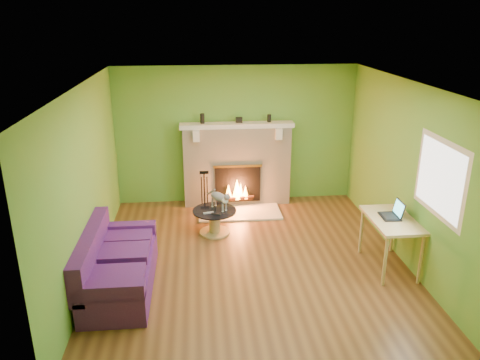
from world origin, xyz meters
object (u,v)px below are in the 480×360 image
object	(u,v)px
sofa	(116,267)
desk	(392,225)
coffee_table	(215,220)
cat	(219,199)

from	to	relation	value
sofa	desk	xyz separation A→B (m)	(3.81, 0.18, 0.36)
coffee_table	desk	bearing A→B (deg)	-29.09
sofa	cat	xyz separation A→B (m)	(1.45, 1.59, 0.27)
desk	cat	bearing A→B (deg)	149.19
coffee_table	cat	size ratio (longest dim) A/B	1.33
sofa	cat	bearing A→B (deg)	47.60
sofa	cat	world-z (taller)	sofa
cat	coffee_table	bearing A→B (deg)	176.07
sofa	coffee_table	size ratio (longest dim) A/B	2.49
coffee_table	cat	bearing A→B (deg)	32.01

